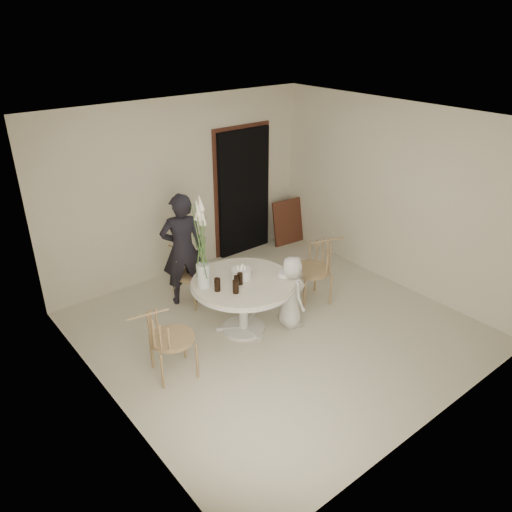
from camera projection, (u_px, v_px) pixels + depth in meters
ground at (276, 328)px, 6.60m from camera, size 4.50×4.50×0.00m
room_shell at (279, 214)px, 5.88m from camera, size 4.50×4.50×4.50m
doorway at (244, 193)px, 8.31m from camera, size 1.00×0.10×2.10m
door_trim at (242, 189)px, 8.31m from camera, size 1.12×0.03×2.22m
table at (243, 288)px, 6.30m from camera, size 1.33×1.33×0.73m
picture_frame at (288, 222)px, 8.88m from camera, size 0.61×0.23×0.79m
chair_far at (186, 267)px, 7.04m from camera, size 0.52×0.55×0.79m
chair_right at (319, 262)px, 7.01m from camera, size 0.63×0.60×0.93m
chair_left at (161, 334)px, 5.49m from camera, size 0.58×0.55×0.88m
girl at (183, 250)px, 6.86m from camera, size 0.70×0.59×1.63m
boy at (291, 292)px, 6.46m from camera, size 0.42×0.55×0.99m
birthday_cake at (242, 273)px, 6.30m from camera, size 0.25×0.25×0.17m
cola_tumbler_a at (236, 287)px, 5.95m from camera, size 0.09×0.09×0.16m
cola_tumbler_b at (236, 281)px, 6.11m from camera, size 0.07×0.07×0.13m
cola_tumbler_c at (217, 285)px, 5.99m from camera, size 0.10×0.10×0.16m
cola_tumbler_d at (240, 279)px, 6.14m from camera, size 0.08×0.08×0.15m
plate_stack at (285, 274)px, 6.37m from camera, size 0.23×0.23×0.05m
flower_vase at (202, 250)px, 5.90m from camera, size 0.16×0.16×1.20m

